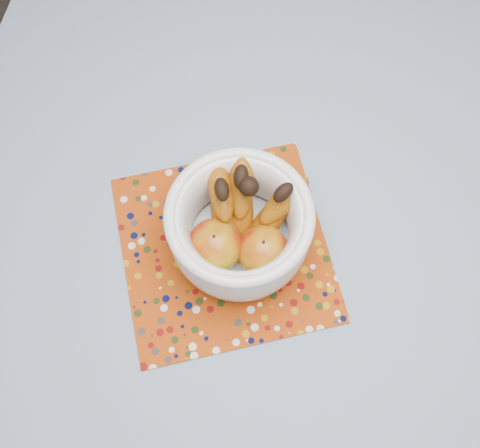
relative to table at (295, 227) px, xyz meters
The scene contains 4 objects.
table is the anchor object (origin of this frame).
tablecloth 0.08m from the table, ahead, with size 1.32×1.32×0.01m, color slate.
placemat 0.18m from the table, 140.28° to the right, with size 0.34×0.34×0.00m, color #9C3608.
fruit_bowl 0.21m from the table, 138.85° to the right, with size 0.25×0.23×0.17m.
Camera 1 is at (-0.03, -0.41, 1.67)m, focal length 42.00 mm.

